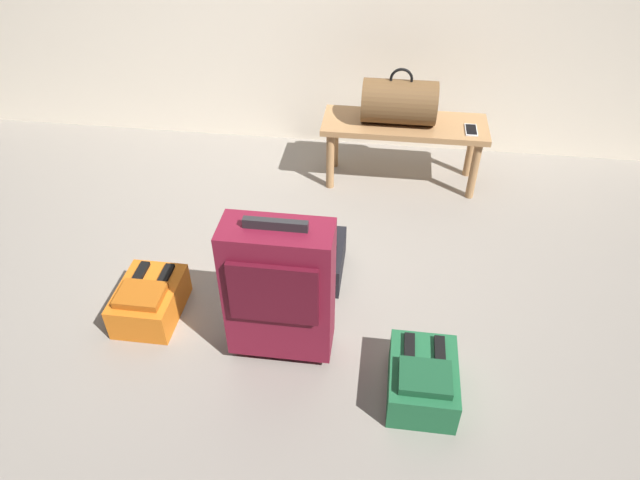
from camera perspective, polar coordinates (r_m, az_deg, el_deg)
The scene contains 8 objects.
ground_plane at distance 2.96m, azimuth -5.12°, elevation -4.56°, with size 6.60×6.60×0.00m, color gray.
bench at distance 3.59m, azimuth 8.43°, elevation 10.69°, with size 1.00×0.36×0.42m.
duffel_bag_brown at distance 3.50m, azimuth 7.97°, elevation 13.60°, with size 0.44×0.26×0.34m.
cell_phone at distance 3.54m, azimuth 14.95°, elevation 10.64°, with size 0.07×0.14×0.01m.
suitcase_upright_burgundy at distance 2.38m, azimuth -4.12°, elevation -4.98°, with size 0.45×0.23×0.74m.
backpack_orange at distance 2.86m, azimuth -16.76°, elevation -5.79°, with size 0.28×0.38×0.21m.
backpack_green at distance 2.47m, azimuth 10.26°, elevation -13.61°, with size 0.28×0.38×0.21m.
backpack_dark at distance 2.96m, azimuth -0.40°, elevation -1.86°, with size 0.28×0.38×0.21m.
Camera 1 is at (0.54, -2.08, 2.03)m, focal length 31.85 mm.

